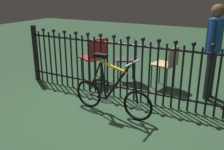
{
  "coord_description": "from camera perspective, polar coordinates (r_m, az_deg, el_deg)",
  "views": [
    {
      "loc": [
        1.77,
        -2.94,
        1.75
      ],
      "look_at": [
        0.07,
        0.2,
        0.55
      ],
      "focal_mm": 40.72,
      "sensor_mm": 36.0,
      "label": 1
    }
  ],
  "objects": [
    {
      "name": "chair_tan",
      "position": [
        4.74,
        12.32,
        2.73
      ],
      "size": [
        0.46,
        0.45,
        0.78
      ],
      "color": "black",
      "rests_on": "ground"
    },
    {
      "name": "bicycle",
      "position": [
        3.71,
        -0.08,
        -4.21
      ],
      "size": [
        1.29,
        0.4,
        0.89
      ],
      "color": "black",
      "rests_on": "ground"
    },
    {
      "name": "ground_plane",
      "position": [
        3.85,
        -2.38,
        -8.48
      ],
      "size": [
        20.0,
        20.0,
        0.0
      ],
      "primitive_type": "plane",
      "color": "#26412A"
    },
    {
      "name": "chair_red",
      "position": [
        5.03,
        -3.86,
        4.48
      ],
      "size": [
        0.58,
        0.58,
        0.87
      ],
      "color": "black",
      "rests_on": "ground"
    },
    {
      "name": "person_visitor",
      "position": [
        4.41,
        21.88,
        6.35
      ],
      "size": [
        0.22,
        0.47,
        1.55
      ],
      "color": "#2D2D33",
      "rests_on": "ground"
    },
    {
      "name": "iron_fence",
      "position": [
        4.22,
        1.53,
        2.26
      ],
      "size": [
        3.91,
        0.07,
        1.1
      ],
      "color": "black",
      "rests_on": "ground"
    },
    {
      "name": "chair_charcoal",
      "position": [
        4.97,
        4.05,
        4.33
      ],
      "size": [
        0.52,
        0.52,
        0.87
      ],
      "color": "black",
      "rests_on": "ground"
    }
  ]
}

